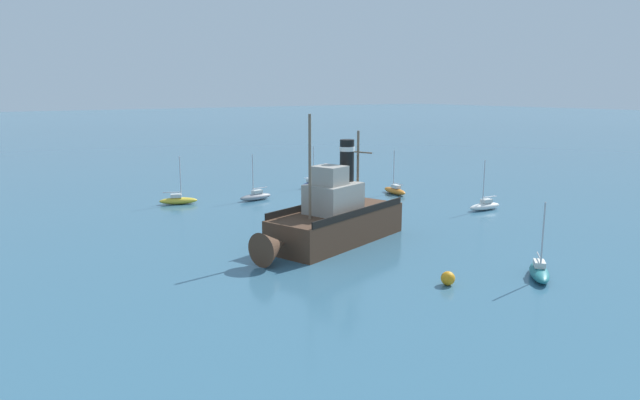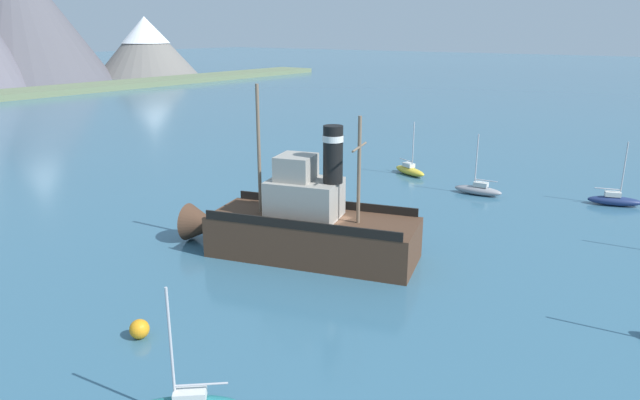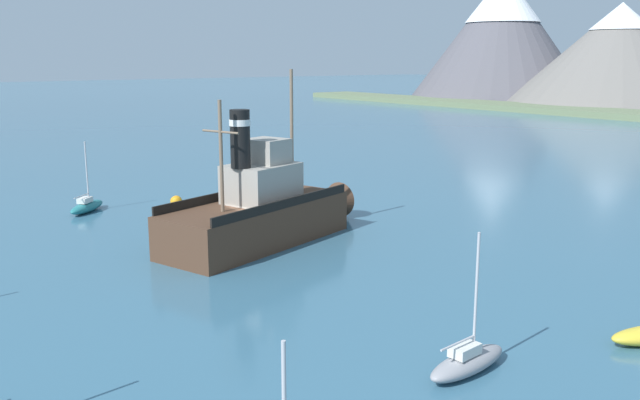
{
  "view_description": "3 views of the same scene",
  "coord_description": "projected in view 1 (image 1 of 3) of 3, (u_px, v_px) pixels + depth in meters",
  "views": [
    {
      "loc": [
        -34.42,
        25.97,
        11.62
      ],
      "look_at": [
        2.54,
        0.29,
        2.81
      ],
      "focal_mm": 32.0,
      "sensor_mm": 36.0,
      "label": 1
    },
    {
      "loc": [
        -24.98,
        -18.25,
        12.79
      ],
      "look_at": [
        2.71,
        2.16,
        2.49
      ],
      "focal_mm": 32.0,
      "sensor_mm": 36.0,
      "label": 2
    },
    {
      "loc": [
        32.38,
        -19.11,
        10.53
      ],
      "look_at": [
        1.6,
        3.81,
        2.47
      ],
      "focal_mm": 38.0,
      "sensor_mm": 36.0,
      "label": 3
    }
  ],
  "objects": [
    {
      "name": "ground_plane",
      "position": [
        342.0,
        240.0,
        44.51
      ],
      "size": [
        600.0,
        600.0,
        0.0
      ],
      "primitive_type": "plane",
      "color": "#38667F"
    },
    {
      "name": "mooring_buoy",
      "position": [
        448.0,
        278.0,
        34.22
      ],
      "size": [
        0.85,
        0.85,
        0.85
      ],
      "primitive_type": "sphere",
      "color": "orange",
      "rests_on": "ground"
    },
    {
      "name": "sailboat_yellow",
      "position": [
        178.0,
        200.0,
        58.27
      ],
      "size": [
        2.5,
        3.93,
        4.9
      ],
      "color": "gold",
      "rests_on": "ground"
    },
    {
      "name": "sailboat_white",
      "position": [
        485.0,
        206.0,
        55.48
      ],
      "size": [
        1.4,
        3.88,
        4.9
      ],
      "color": "white",
      "rests_on": "ground"
    },
    {
      "name": "sailboat_orange",
      "position": [
        395.0,
        190.0,
        63.91
      ],
      "size": [
        3.91,
        1.6,
        4.9
      ],
      "color": "orange",
      "rests_on": "ground"
    },
    {
      "name": "sailboat_navy",
      "position": [
        312.0,
        184.0,
        68.33
      ],
      "size": [
        2.29,
        3.95,
        4.9
      ],
      "color": "navy",
      "rests_on": "ground"
    },
    {
      "name": "sailboat_grey",
      "position": [
        256.0,
        196.0,
        60.38
      ],
      "size": [
        1.45,
        3.89,
        4.9
      ],
      "color": "gray",
      "rests_on": "ground"
    },
    {
      "name": "sailboat_teal",
      "position": [
        539.0,
        271.0,
        35.5
      ],
      "size": [
        3.35,
        3.57,
        4.9
      ],
      "color": "#23757A",
      "rests_on": "ground"
    },
    {
      "name": "old_tugboat",
      "position": [
        332.0,
        220.0,
        43.25
      ],
      "size": [
        7.69,
        14.76,
        9.9
      ],
      "color": "#4C3323",
      "rests_on": "ground"
    }
  ]
}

